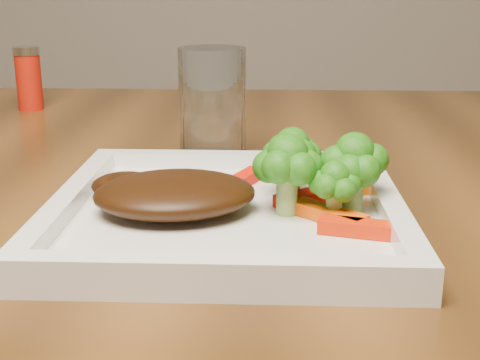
{
  "coord_description": "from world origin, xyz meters",
  "views": [
    {
      "loc": [
        0.13,
        -0.55,
        0.94
      ],
      "look_at": [
        0.11,
        -0.06,
        0.79
      ],
      "focal_mm": 50.0,
      "sensor_mm": 36.0,
      "label": 1
    }
  ],
  "objects_px": {
    "plate": "(227,217)",
    "spice_shaker": "(29,78)",
    "steak": "(175,194)",
    "drinking_glass": "(212,106)"
  },
  "relations": [
    {
      "from": "plate",
      "to": "spice_shaker",
      "type": "distance_m",
      "value": 0.56
    },
    {
      "from": "steak",
      "to": "spice_shaker",
      "type": "distance_m",
      "value": 0.55
    },
    {
      "from": "steak",
      "to": "spice_shaker",
      "type": "xyz_separation_m",
      "value": [
        -0.28,
        0.47,
        0.02
      ]
    },
    {
      "from": "plate",
      "to": "steak",
      "type": "relative_size",
      "value": 2.14
    },
    {
      "from": "plate",
      "to": "steak",
      "type": "xyz_separation_m",
      "value": [
        -0.04,
        -0.01,
        0.02
      ]
    },
    {
      "from": "steak",
      "to": "spice_shaker",
      "type": "relative_size",
      "value": 1.37
    },
    {
      "from": "steak",
      "to": "spice_shaker",
      "type": "bearing_deg",
      "value": 120.48
    },
    {
      "from": "plate",
      "to": "drinking_glass",
      "type": "height_order",
      "value": "drinking_glass"
    },
    {
      "from": "steak",
      "to": "spice_shaker",
      "type": "height_order",
      "value": "spice_shaker"
    },
    {
      "from": "drinking_glass",
      "to": "spice_shaker",
      "type": "bearing_deg",
      "value": 136.11
    }
  ]
}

